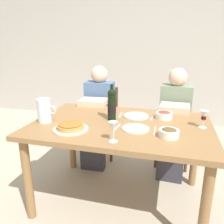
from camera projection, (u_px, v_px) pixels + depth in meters
name	position (u px, v px, depth m)	size (l,w,h in m)	color
ground_plane	(120.00, 198.00, 2.15)	(8.00, 8.00, 0.00)	#B2A893
back_wall	(152.00, 44.00, 3.97)	(8.00, 0.10, 2.80)	#B2ADA3
dining_table	(121.00, 133.00, 1.96)	(1.50, 1.00, 0.76)	olive
wine_bottle	(112.00, 105.00, 1.98)	(0.07, 0.07, 0.32)	black
water_pitcher	(45.00, 112.00, 1.94)	(0.17, 0.12, 0.20)	silver
baked_tart	(71.00, 126.00, 1.78)	(0.28, 0.28, 0.06)	silver
salad_bowl	(164.00, 115.00, 2.05)	(0.15, 0.15, 0.07)	white
olive_bowl	(169.00, 133.00, 1.63)	(0.15, 0.15, 0.07)	white
wine_glass_left_diner	(204.00, 116.00, 1.80)	(0.07, 0.07, 0.14)	silver
wine_glass_right_diner	(113.00, 127.00, 1.54)	(0.07, 0.07, 0.14)	silver
dinner_plate_left_setting	(135.00, 129.00, 1.79)	(0.22, 0.22, 0.01)	silver
dinner_plate_right_setting	(136.00, 116.00, 2.10)	(0.23, 0.23, 0.01)	silver
fork_left_setting	(117.00, 127.00, 1.83)	(0.16, 0.01, 0.01)	silver
knife_left_setting	(155.00, 131.00, 1.75)	(0.18, 0.01, 0.01)	silver
knife_right_setting	(152.00, 118.00, 2.07)	(0.18, 0.01, 0.01)	silver
spoon_right_setting	(120.00, 115.00, 2.14)	(0.16, 0.01, 0.01)	silver
chair_left	(103.00, 116.00, 2.96)	(0.42, 0.42, 0.87)	brown
diner_left	(97.00, 113.00, 2.71)	(0.35, 0.52, 1.16)	#4C6B93
chair_right	(174.00, 122.00, 2.73)	(0.42, 0.42, 0.87)	brown
diner_right	(174.00, 119.00, 2.48)	(0.35, 0.51, 1.16)	gray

